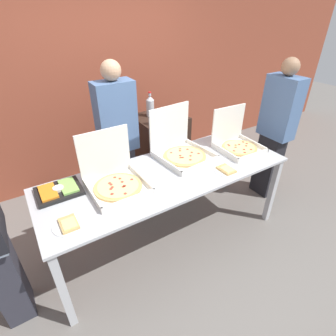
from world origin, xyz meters
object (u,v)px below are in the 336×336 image
Objects in this scene: paper_plate_front_left at (69,224)px; soda_can_silver at (153,119)px; paper_plate_front_center at (226,170)px; person_guest_plaid at (119,142)px; person_guest_cap at (276,130)px; pizza_box_far_left at (181,149)px; soda_bottle at (150,106)px; pizza_box_near_right at (237,142)px; veggie_tray at (59,190)px; pizza_box_far_right at (115,178)px.

soda_can_silver is (1.25, 0.99, 0.21)m from paper_plate_front_left.
paper_plate_front_center is 0.13× the size of person_guest_plaid.
paper_plate_front_center is at bearing 105.38° from person_guest_cap.
person_guest_cap is (1.76, -0.67, -0.02)m from person_guest_plaid.
soda_bottle is at bearing 77.54° from pizza_box_far_left.
pizza_box_near_right reaches higher than paper_plate_front_center.
paper_plate_front_center is at bearing -85.51° from soda_bottle.
pizza_box_near_right is 1.90m from paper_plate_front_left.
paper_plate_front_left is 2.55m from person_guest_cap.
paper_plate_front_center is (1.47, -0.06, 0.00)m from paper_plate_front_left.
pizza_box_far_left is at bearing 166.68° from pizza_box_near_right.
paper_plate_front_left is 1.87m from soda_bottle.
paper_plate_front_left is at bearing -93.95° from veggie_tray.
pizza_box_near_right is 1.41m from pizza_box_far_right.
soda_bottle is 0.71m from person_guest_plaid.
soda_can_silver is (0.78, 0.71, 0.14)m from pizza_box_far_right.
veggie_tray is at bearing 176.41° from pizza_box_near_right.
pizza_box_far_left is 0.69m from person_guest_plaid.
paper_plate_front_center is 0.13× the size of person_guest_cap.
soda_bottle is at bearing 49.20° from person_guest_cap.
veggie_tray is at bearing 86.05° from paper_plate_front_left.
person_guest_cap is at bearing -40.80° from soda_bottle.
soda_can_silver reaches higher than veggie_tray.
person_guest_plaid is 1.02× the size of person_guest_cap.
soda_bottle is 0.17× the size of person_guest_cap.
pizza_box_near_right is 0.26× the size of person_guest_plaid.
veggie_tray is (-1.44, 0.50, 0.01)m from paper_plate_front_center.
paper_plate_front_center is 1.52m from veggie_tray.
person_guest_cap reaches higher than pizza_box_near_right.
soda_can_silver is at bearing -113.41° from soda_bottle.
paper_plate_front_center is at bearing -19.20° from veggie_tray.
soda_can_silver is (-0.11, -0.26, -0.07)m from soda_bottle.
paper_plate_front_center is 1.34m from soda_bottle.
person_guest_cap is (0.65, -0.00, -0.01)m from pizza_box_near_right.
person_guest_cap is (1.28, -0.75, -0.16)m from soda_can_silver.
paper_plate_front_center is 1.18m from person_guest_plaid.
pizza_box_far_left is 0.86m from soda_bottle.
paper_plate_front_center is at bearing -78.43° from soda_can_silver.
pizza_box_far_left reaches higher than paper_plate_front_center.
paper_plate_front_center is at bearing -72.14° from pizza_box_far_left.
veggie_tray reaches higher than paper_plate_front_center.
person_guest_plaid is at bearing 69.24° from person_guest_cap.
paper_plate_front_center is (0.99, -0.34, -0.07)m from pizza_box_far_right.
pizza_box_near_right is at bearing -49.86° from soda_can_silver.
paper_plate_front_left is at bearing -149.87° from pizza_box_far_right.
paper_plate_front_center is at bearing -2.23° from paper_plate_front_left.
soda_can_silver is (1.22, 0.54, 0.20)m from veggie_tray.
soda_bottle is at bearing 42.39° from paper_plate_front_left.
paper_plate_front_left is 0.44m from veggie_tray.
person_guest_plaid is at bearing 31.63° from veggie_tray.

